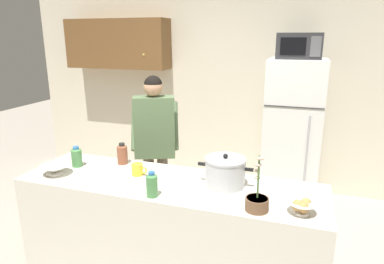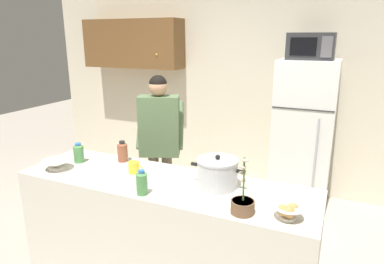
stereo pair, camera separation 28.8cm
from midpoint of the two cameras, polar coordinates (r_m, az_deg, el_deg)
name	(u,v)px [view 2 (the right image)]	position (r m, az deg, el deg)	size (l,w,h in m)	color
back_wall_unit	(228,83)	(4.66, 7.82, 8.14)	(6.00, 0.48, 2.60)	beige
kitchen_island	(164,234)	(2.86, -1.71, -16.71)	(2.34, 0.68, 0.92)	silver
refrigerator	(303,137)	(4.17, 19.99, -0.77)	(0.64, 0.68, 1.75)	white
microwave	(311,46)	(4.00, 21.35, 13.23)	(0.48, 0.37, 0.28)	#2D2D30
person_near_pot	(160,134)	(3.54, -3.16, -0.42)	(0.60, 0.55, 1.62)	#726656
cooking_pot	(217,173)	(2.52, 7.56, -6.87)	(0.42, 0.31, 0.25)	silver
coffee_mug	(134,167)	(2.79, -6.76, -5.96)	(0.13, 0.09, 0.10)	yellow
bread_bowl	(288,212)	(2.22, 19.52, -12.54)	(0.18, 0.18, 0.10)	white
empty_bowl	(56,164)	(3.01, -19.27, -5.15)	(0.23, 0.23, 0.08)	white
bottle_near_edge	(122,151)	(3.04, -8.93, -3.27)	(0.09, 0.09, 0.19)	brown
bottle_mid_counter	(142,182)	(2.40, -4.99, -8.47)	(0.08, 0.08, 0.18)	#4C8C4C
bottle_far_corner	(79,153)	(3.10, -15.97, -3.42)	(0.09, 0.09, 0.18)	#4C8C4C
potted_orchid	(243,204)	(2.22, 12.26, -11.82)	(0.15, 0.15, 0.37)	brown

